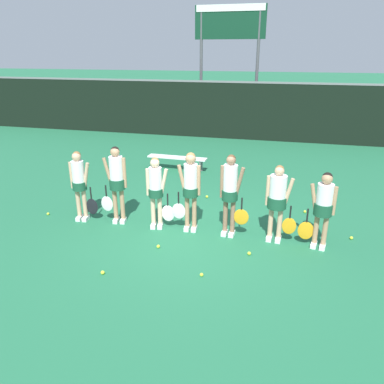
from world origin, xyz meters
name	(u,v)px	position (x,y,z in m)	size (l,w,h in m)	color
ground_plane	(192,231)	(0.00, 0.00, 0.00)	(140.00, 140.00, 0.00)	#216642
fence_windscreen	(245,111)	(0.00, 9.58, 1.29)	(60.00, 0.08, 2.55)	black
scoreboard	(230,36)	(-1.05, 11.02, 4.41)	(3.23, 0.15, 5.71)	#515156
bench_courtside	(177,159)	(-1.62, 4.33, 0.39)	(2.02, 0.43, 0.45)	silver
player_0	(79,181)	(-2.66, -0.04, 0.96)	(0.62, 0.33, 1.67)	tan
player_1	(117,179)	(-1.77, 0.06, 1.07)	(0.63, 0.35, 1.81)	tan
player_2	(156,188)	(-0.81, 0.01, 0.95)	(0.61, 0.34, 1.64)	beige
player_3	(190,185)	(-0.05, 0.07, 1.06)	(0.63, 0.34, 1.78)	tan
player_4	(230,190)	(0.83, 0.04, 1.05)	(0.64, 0.34, 1.80)	#8C664C
player_5	(278,198)	(1.81, 0.03, 0.97)	(0.67, 0.39, 1.65)	tan
player_6	(323,205)	(2.69, -0.05, 0.94)	(0.66, 0.36, 1.60)	tan
tennis_ball_0	(351,238)	(3.41, 0.47, 0.04)	(0.07, 0.07, 0.07)	#CCE033
tennis_ball_1	(323,211)	(2.93, 1.86, 0.03)	(0.07, 0.07, 0.07)	#CCE033
tennis_ball_2	(103,273)	(-1.12, -2.07, 0.04)	(0.07, 0.07, 0.07)	#CCE033
tennis_ball_3	(48,214)	(-3.63, -0.03, 0.03)	(0.07, 0.07, 0.07)	#CCE033
tennis_ball_4	(305,212)	(2.48, 1.68, 0.03)	(0.07, 0.07, 0.07)	#CCE033
tennis_ball_5	(207,197)	(-0.10, 2.06, 0.04)	(0.07, 0.07, 0.07)	#CCE033
tennis_ball_6	(202,275)	(0.62, -1.69, 0.03)	(0.06, 0.06, 0.06)	#CCE033
tennis_ball_7	(158,246)	(-0.47, -0.91, 0.04)	(0.07, 0.07, 0.07)	#CCE033
tennis_ball_8	(249,253)	(1.36, -0.73, 0.04)	(0.07, 0.07, 0.07)	#CCE033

